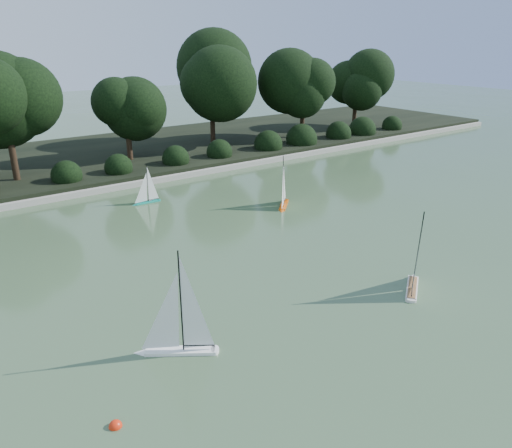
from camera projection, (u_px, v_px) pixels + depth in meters
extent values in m
plane|color=#3A5533|center=(327.00, 297.00, 9.30)|extent=(80.00, 80.00, 0.00)
cube|color=gray|center=(132.00, 184.00, 16.05)|extent=(40.00, 0.35, 0.18)
cube|color=black|center=(89.00, 159.00, 19.04)|extent=(40.00, 8.00, 0.30)
cylinder|color=black|center=(14.00, 163.00, 15.56)|extent=(0.20, 0.20, 1.66)
sphere|color=black|center=(3.00, 97.00, 14.84)|extent=(2.66, 2.66, 2.66)
cylinder|color=black|center=(130.00, 150.00, 18.22)|extent=(0.20, 0.20, 1.26)
sphere|color=black|center=(126.00, 107.00, 17.66)|extent=(2.10, 2.10, 2.10)
cylinder|color=black|center=(213.00, 130.00, 20.88)|extent=(0.20, 0.20, 1.73)
sphere|color=black|center=(211.00, 77.00, 20.13)|extent=(2.80, 2.80, 2.80)
cylinder|color=black|center=(302.00, 127.00, 22.31)|extent=(0.20, 0.20, 1.48)
sphere|color=black|center=(303.00, 84.00, 21.65)|extent=(2.52, 2.52, 2.52)
cylinder|color=black|center=(354.00, 118.00, 24.99)|extent=(0.20, 0.20, 1.40)
sphere|color=black|center=(357.00, 83.00, 24.38)|extent=(2.24, 2.24, 2.24)
sphere|color=black|center=(58.00, 177.00, 15.49)|extent=(1.10, 1.10, 1.10)
sphere|color=black|center=(120.00, 167.00, 16.60)|extent=(1.10, 1.10, 1.10)
sphere|color=black|center=(174.00, 159.00, 17.71)|extent=(1.10, 1.10, 1.10)
sphere|color=black|center=(221.00, 152.00, 18.81)|extent=(1.10, 1.10, 1.10)
sphere|color=black|center=(263.00, 145.00, 19.92)|extent=(1.10, 1.10, 1.10)
sphere|color=black|center=(301.00, 140.00, 21.03)|extent=(1.10, 1.10, 1.10)
sphere|color=black|center=(335.00, 134.00, 22.14)|extent=(1.10, 1.10, 1.10)
sphere|color=black|center=(366.00, 130.00, 23.24)|extent=(1.10, 1.10, 1.10)
sphere|color=black|center=(394.00, 125.00, 24.35)|extent=(1.10, 1.10, 1.10)
cube|color=white|center=(180.00, 349.00, 7.65)|extent=(1.00, 0.78, 0.11)
cone|color=white|center=(140.00, 350.00, 7.63)|extent=(0.30, 0.30, 0.21)
cylinder|color=white|center=(215.00, 349.00, 7.66)|extent=(0.18, 0.18, 0.11)
cylinder|color=black|center=(181.00, 299.00, 7.34)|extent=(0.03, 0.03, 1.65)
cylinder|color=black|center=(199.00, 343.00, 7.61)|extent=(0.41, 0.29, 0.02)
cube|color=silver|center=(412.00, 287.00, 9.55)|extent=(0.94, 0.74, 0.10)
cone|color=silver|center=(414.00, 274.00, 10.07)|extent=(0.28, 0.28, 0.20)
cylinder|color=silver|center=(411.00, 299.00, 9.11)|extent=(0.17, 0.17, 0.10)
cube|color=olive|center=(413.00, 284.00, 9.53)|extent=(0.84, 0.65, 0.01)
cylinder|color=black|center=(417.00, 248.00, 9.21)|extent=(0.03, 0.03, 1.55)
cylinder|color=black|center=(412.00, 288.00, 9.27)|extent=(0.39, 0.28, 0.02)
cube|color=#CF520B|center=(284.00, 204.00, 14.26)|extent=(0.78, 0.76, 0.09)
cone|color=#CF520B|center=(282.00, 210.00, 13.77)|extent=(0.26, 0.26, 0.18)
cylinder|color=#CF520B|center=(286.00, 199.00, 14.67)|extent=(0.15, 0.15, 0.09)
cylinder|color=black|center=(285.00, 179.00, 14.03)|extent=(0.03, 0.03, 1.40)
cylinder|color=black|center=(285.00, 198.00, 14.45)|extent=(0.31, 0.30, 0.01)
cube|color=#15957F|center=(148.00, 202.00, 14.51)|extent=(0.71, 0.17, 0.07)
cone|color=#15957F|center=(134.00, 204.00, 14.29)|extent=(0.15, 0.15, 0.14)
cylinder|color=#15957F|center=(159.00, 199.00, 14.70)|extent=(0.09, 0.09, 0.07)
cylinder|color=black|center=(147.00, 182.00, 14.32)|extent=(0.01, 0.01, 1.10)
cylinder|color=black|center=(154.00, 198.00, 14.58)|extent=(0.33, 0.02, 0.01)
sphere|color=red|center=(116.00, 426.00, 6.21)|extent=(0.17, 0.17, 0.17)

